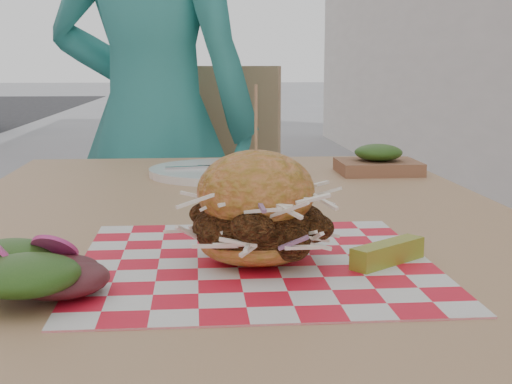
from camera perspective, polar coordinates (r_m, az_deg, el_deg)
diner at (r=1.90m, az=-8.28°, el=5.26°), size 0.68×0.56×1.59m
patio_table at (r=1.01m, az=-1.94°, el=-6.00°), size 0.80×1.20×0.75m
patio_chair at (r=2.10m, az=-2.65°, el=-0.90°), size 0.53×0.54×0.95m
paper_liner at (r=0.74m, az=0.00°, el=-5.66°), size 0.36×0.36×0.00m
sandwich at (r=0.73m, az=0.00°, el=-1.77°), size 0.16×0.16×0.18m
pickle_spear at (r=0.74m, az=10.50°, el=-4.82°), size 0.09×0.07×0.02m
side_salad at (r=0.67m, az=-17.28°, el=-6.49°), size 0.13×0.14×0.05m
place_setting at (r=1.33m, az=-2.74°, el=1.66°), size 0.27×0.27×0.02m
kraft_tray at (r=1.37m, az=9.75°, el=2.41°), size 0.15×0.12×0.06m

